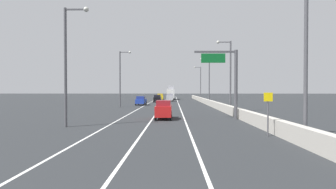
{
  "coord_description": "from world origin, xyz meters",
  "views": [
    {
      "loc": [
        0.27,
        -5.44,
        3.2
      ],
      "look_at": [
        -0.8,
        52.31,
        2.2
      ],
      "focal_mm": 29.63,
      "sensor_mm": 36.0,
      "label": 1
    }
  ],
  "objects_px": {
    "lamp_post_right_third": "(208,78)",
    "car_silver_4": "(170,97)",
    "speed_advisory_sign": "(268,111)",
    "car_black_1": "(157,99)",
    "lamp_post_right_near": "(302,47)",
    "box_truck": "(171,93)",
    "lamp_post_right_fourth": "(200,81)",
    "lamp_post_left_mid": "(121,75)",
    "car_blue_3": "(141,101)",
    "overhead_sign_gantry": "(229,76)",
    "car_yellow_2": "(160,97)",
    "car_red_0": "(164,110)",
    "lamp_post_left_near": "(68,58)",
    "lamp_post_right_second": "(229,71)"
  },
  "relations": [
    {
      "from": "overhead_sign_gantry",
      "to": "lamp_post_right_near",
      "type": "distance_m",
      "value": 12.79
    },
    {
      "from": "lamp_post_left_mid",
      "to": "car_blue_3",
      "type": "height_order",
      "value": "lamp_post_left_mid"
    },
    {
      "from": "car_yellow_2",
      "to": "car_red_0",
      "type": "bearing_deg",
      "value": -86.94
    },
    {
      "from": "lamp_post_right_second",
      "to": "lamp_post_left_mid",
      "type": "bearing_deg",
      "value": 148.98
    },
    {
      "from": "lamp_post_left_near",
      "to": "car_black_1",
      "type": "xyz_separation_m",
      "value": [
        4.92,
        47.55,
        -4.94
      ]
    },
    {
      "from": "car_black_1",
      "to": "car_red_0",
      "type": "bearing_deg",
      "value": -85.82
    },
    {
      "from": "speed_advisory_sign",
      "to": "car_black_1",
      "type": "bearing_deg",
      "value": 101.44
    },
    {
      "from": "lamp_post_right_third",
      "to": "lamp_post_right_second",
      "type": "bearing_deg",
      "value": -89.67
    },
    {
      "from": "car_silver_4",
      "to": "car_blue_3",
      "type": "bearing_deg",
      "value": -106.48
    },
    {
      "from": "lamp_post_left_mid",
      "to": "car_yellow_2",
      "type": "height_order",
      "value": "lamp_post_left_mid"
    },
    {
      "from": "lamp_post_right_second",
      "to": "car_red_0",
      "type": "relative_size",
      "value": 2.45
    },
    {
      "from": "lamp_post_left_mid",
      "to": "car_blue_3",
      "type": "xyz_separation_m",
      "value": [
        2.78,
        6.88,
        -4.94
      ]
    },
    {
      "from": "lamp_post_left_mid",
      "to": "car_black_1",
      "type": "distance_m",
      "value": 21.91
    },
    {
      "from": "overhead_sign_gantry",
      "to": "car_yellow_2",
      "type": "distance_m",
      "value": 53.64
    },
    {
      "from": "overhead_sign_gantry",
      "to": "lamp_post_left_mid",
      "type": "distance_m",
      "value": 25.58
    },
    {
      "from": "speed_advisory_sign",
      "to": "car_black_1",
      "type": "relative_size",
      "value": 0.62
    },
    {
      "from": "speed_advisory_sign",
      "to": "car_red_0",
      "type": "xyz_separation_m",
      "value": [
        -7.53,
        11.06,
        -0.74
      ]
    },
    {
      "from": "lamp_post_right_fourth",
      "to": "car_yellow_2",
      "type": "relative_size",
      "value": 2.54
    },
    {
      "from": "overhead_sign_gantry",
      "to": "car_yellow_2",
      "type": "bearing_deg",
      "value": 100.65
    },
    {
      "from": "overhead_sign_gantry",
      "to": "lamp_post_right_fourth",
      "type": "bearing_deg",
      "value": 87.82
    },
    {
      "from": "lamp_post_left_near",
      "to": "lamp_post_right_near",
      "type": "bearing_deg",
      "value": -19.45
    },
    {
      "from": "car_red_0",
      "to": "car_yellow_2",
      "type": "bearing_deg",
      "value": 93.06
    },
    {
      "from": "lamp_post_right_third",
      "to": "box_truck",
      "type": "distance_m",
      "value": 30.61
    },
    {
      "from": "lamp_post_right_second",
      "to": "car_black_1",
      "type": "bearing_deg",
      "value": 111.09
    },
    {
      "from": "lamp_post_left_near",
      "to": "car_blue_3",
      "type": "distance_m",
      "value": 34.22
    },
    {
      "from": "lamp_post_left_mid",
      "to": "car_red_0",
      "type": "height_order",
      "value": "lamp_post_left_mid"
    },
    {
      "from": "car_yellow_2",
      "to": "box_truck",
      "type": "bearing_deg",
      "value": 70.9
    },
    {
      "from": "lamp_post_left_mid",
      "to": "car_black_1",
      "type": "xyz_separation_m",
      "value": [
        5.43,
        20.65,
        -4.94
      ]
    },
    {
      "from": "lamp_post_right_near",
      "to": "car_red_0",
      "type": "distance_m",
      "value": 16.28
    },
    {
      "from": "lamp_post_right_fourth",
      "to": "car_blue_3",
      "type": "distance_m",
      "value": 31.59
    },
    {
      "from": "lamp_post_right_second",
      "to": "car_black_1",
      "type": "xyz_separation_m",
      "value": [
        -12.0,
        31.13,
        -4.94
      ]
    },
    {
      "from": "car_black_1",
      "to": "box_truck",
      "type": "xyz_separation_m",
      "value": [
        3.22,
        20.39,
        1.1
      ]
    },
    {
      "from": "lamp_post_right_fourth",
      "to": "car_black_1",
      "type": "relative_size",
      "value": 2.13
    },
    {
      "from": "speed_advisory_sign",
      "to": "lamp_post_right_second",
      "type": "relative_size",
      "value": 0.29
    },
    {
      "from": "lamp_post_left_mid",
      "to": "car_blue_3",
      "type": "distance_m",
      "value": 8.92
    },
    {
      "from": "speed_advisory_sign",
      "to": "lamp_post_left_mid",
      "type": "distance_m",
      "value": 35.42
    },
    {
      "from": "lamp_post_left_mid",
      "to": "box_truck",
      "type": "distance_m",
      "value": 42.12
    },
    {
      "from": "overhead_sign_gantry",
      "to": "lamp_post_right_second",
      "type": "distance_m",
      "value": 10.09
    },
    {
      "from": "overhead_sign_gantry",
      "to": "car_blue_3",
      "type": "height_order",
      "value": "overhead_sign_gantry"
    },
    {
      "from": "car_blue_3",
      "to": "lamp_post_left_mid",
      "type": "bearing_deg",
      "value": -112.0
    },
    {
      "from": "lamp_post_right_third",
      "to": "car_silver_4",
      "type": "bearing_deg",
      "value": 121.12
    },
    {
      "from": "lamp_post_right_fourth",
      "to": "lamp_post_left_mid",
      "type": "xyz_separation_m",
      "value": [
        -17.59,
        -34.35,
        0.0
      ]
    },
    {
      "from": "speed_advisory_sign",
      "to": "car_black_1",
      "type": "height_order",
      "value": "speed_advisory_sign"
    },
    {
      "from": "lamp_post_right_second",
      "to": "car_yellow_2",
      "type": "height_order",
      "value": "lamp_post_right_second"
    },
    {
      "from": "lamp_post_left_near",
      "to": "car_yellow_2",
      "type": "height_order",
      "value": "lamp_post_left_near"
    },
    {
      "from": "lamp_post_right_second",
      "to": "lamp_post_right_third",
      "type": "relative_size",
      "value": 1.0
    },
    {
      "from": "lamp_post_right_near",
      "to": "box_truck",
      "type": "distance_m",
      "value": 74.57
    },
    {
      "from": "lamp_post_right_near",
      "to": "lamp_post_right_third",
      "type": "height_order",
      "value": "same"
    },
    {
      "from": "car_yellow_2",
      "to": "car_silver_4",
      "type": "relative_size",
      "value": 0.96
    },
    {
      "from": "overhead_sign_gantry",
      "to": "lamp_post_right_near",
      "type": "bearing_deg",
      "value": -81.0
    }
  ]
}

